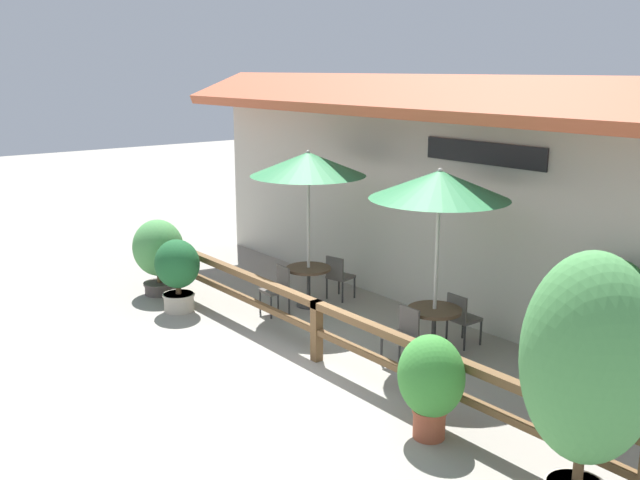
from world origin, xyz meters
TOP-DOWN VIEW (x-y plane):
  - ground_plane at (0.00, 0.00)m, footprint 60.00×60.00m
  - building_facade at (0.00, 4.10)m, footprint 14.28×1.49m
  - patio_railing at (0.00, 1.05)m, footprint 10.40×0.14m
  - patio_umbrella_near at (-2.11, 2.52)m, footprint 2.09×2.09m
  - dining_table_near at (-2.11, 2.52)m, footprint 0.83×0.83m
  - chair_near_streetside at (-2.14, 1.83)m, footprint 0.44×0.44m
  - chair_near_wallside at (-2.05, 3.20)m, footprint 0.50×0.50m
  - patio_umbrella_middle at (0.94, 2.61)m, footprint 2.09×2.09m
  - dining_table_middle at (0.94, 2.61)m, footprint 0.83×0.83m
  - chair_middle_streetside at (0.89, 1.99)m, footprint 0.42×0.42m
  - chair_middle_wallside at (0.95, 3.24)m, footprint 0.43×0.43m
  - potted_plant_entrance_palm at (2.66, 0.68)m, footprint 0.84×0.75m
  - potted_plant_corner_fern at (4.69, 0.56)m, footprint 1.29×1.16m
  - potted_plant_tall_tropical at (-3.36, 0.49)m, footprint 0.88×0.79m
  - potted_plant_broad_leaf at (-4.52, 0.68)m, footprint 1.07×0.96m
  - potted_plant_small_flowering at (3.31, 3.55)m, footprint 1.04×0.93m

SIDE VIEW (x-z plane):
  - ground_plane at x=0.00m, z-range 0.00..0.00m
  - chair_near_streetside at x=-2.14m, z-range 0.05..0.91m
  - chair_near_wallside at x=-2.05m, z-range 0.05..0.91m
  - chair_middle_streetside at x=0.89m, z-range 0.05..0.91m
  - chair_middle_wallside at x=0.95m, z-range 0.05..0.91m
  - dining_table_near at x=-2.11m, z-range 0.22..0.97m
  - dining_table_middle at x=0.94m, z-range 0.22..0.97m
  - patio_railing at x=0.00m, z-range 0.22..1.17m
  - potted_plant_entrance_palm at x=2.66m, z-range 0.09..1.39m
  - potted_plant_tall_tropical at x=-3.36m, z-range 0.12..1.45m
  - potted_plant_broad_leaf at x=-4.52m, z-range 0.12..1.61m
  - potted_plant_small_flowering at x=3.31m, z-range 0.07..1.94m
  - potted_plant_corner_fern at x=4.69m, z-range 0.28..3.02m
  - building_facade at x=0.00m, z-range 0.05..4.28m
  - patio_umbrella_near at x=-2.11m, z-range 1.20..4.11m
  - patio_umbrella_middle at x=0.94m, z-range 1.20..4.11m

